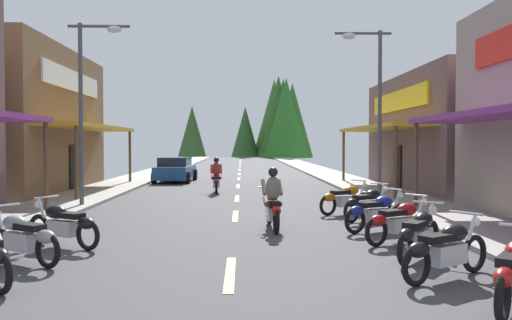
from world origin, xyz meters
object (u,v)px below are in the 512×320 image
object	(u,v)px
motorcycle_parked_right_5	(368,203)
motorcycle_parked_left_3	(64,224)
motorcycle_parked_right_1	(446,249)
parked_car_curbside	(175,170)
motorcycle_parked_right_6	(346,198)
rider_cruising_trailing	(216,178)
rider_cruising_lead	(273,204)
motorcycle_parked_right_3	(400,221)
streetlamp_right	(372,91)
motorcycle_parked_left_2	(22,237)
motorcycle_parked_right_2	(419,233)
motorcycle_parked_right_4	(377,212)
streetlamp_left	(90,88)

from	to	relation	value
motorcycle_parked_right_5	motorcycle_parked_left_3	world-z (taller)	same
motorcycle_parked_right_1	parked_car_curbside	bearing A→B (deg)	74.23
motorcycle_parked_right_6	rider_cruising_trailing	distance (m)	8.38
rider_cruising_lead	motorcycle_parked_right_3	bearing A→B (deg)	-129.56
streetlamp_right	motorcycle_parked_left_2	xyz separation A→B (m)	(-8.64, -9.55, -3.57)
rider_cruising_lead	rider_cruising_trailing	world-z (taller)	same
motorcycle_parked_right_2	motorcycle_parked_left_2	bearing A→B (deg)	128.47
motorcycle_parked_right_4	rider_cruising_trailing	size ratio (longest dim) A/B	0.88
motorcycle_parked_right_4	motorcycle_parked_left_2	xyz separation A→B (m)	(-7.26, -3.31, 0.00)
motorcycle_parked_right_1	motorcycle_parked_left_3	bearing A→B (deg)	124.39
streetlamp_left	motorcycle_parked_right_5	distance (m)	9.85
parked_car_curbside	motorcycle_parked_left_3	bearing A→B (deg)	-177.33
streetlamp_right	motorcycle_parked_right_5	bearing A→B (deg)	-104.86
motorcycle_parked_right_2	parked_car_curbside	xyz separation A→B (m)	(-7.09, 20.45, 0.20)
streetlamp_right	motorcycle_parked_left_3	distance (m)	12.17
motorcycle_parked_right_2	motorcycle_parked_right_4	xyz separation A→B (m)	(0.02, 3.16, 0.00)
rider_cruising_lead	rider_cruising_trailing	distance (m)	10.19
motorcycle_parked_right_4	motorcycle_parked_left_3	bearing A→B (deg)	163.79
motorcycle_parked_right_2	motorcycle_parked_left_2	world-z (taller)	same
motorcycle_parked_left_3	motorcycle_parked_right_2	bearing A→B (deg)	-158.93
motorcycle_parked_right_1	rider_cruising_trailing	bearing A→B (deg)	72.65
rider_cruising_trailing	motorcycle_parked_right_3	bearing A→B (deg)	-162.26
motorcycle_parked_right_5	motorcycle_parked_right_6	world-z (taller)	same
motorcycle_parked_right_4	motorcycle_parked_right_6	bearing A→B (deg)	61.88
motorcycle_parked_right_1	streetlamp_right	bearing A→B (deg)	48.72
motorcycle_parked_right_1	parked_car_curbside	xyz separation A→B (m)	(-7.03, 21.90, 0.20)
motorcycle_parked_right_5	rider_cruising_trailing	bearing A→B (deg)	78.84
motorcycle_parked_right_3	parked_car_curbside	bearing A→B (deg)	78.44
motorcycle_parked_left_2	rider_cruising_trailing	bearing A→B (deg)	-67.25
motorcycle_parked_right_2	parked_car_curbside	size ratio (longest dim) A/B	0.40
motorcycle_parked_right_3	streetlamp_right	bearing A→B (deg)	48.14
motorcycle_parked_left_3	parked_car_curbside	xyz separation A→B (m)	(-0.08, 19.09, 0.20)
motorcycle_parked_right_3	motorcycle_parked_right_6	size ratio (longest dim) A/B	0.99
motorcycle_parked_right_2	motorcycle_parked_right_5	xyz separation A→B (m)	(0.24, 4.98, 0.00)
streetlamp_right	motorcycle_parked_right_6	size ratio (longest dim) A/B	3.34
motorcycle_parked_left_3	rider_cruising_trailing	xyz separation A→B (m)	(2.59, 12.18, 0.17)
motorcycle_parked_right_4	motorcycle_parked_left_2	size ratio (longest dim) A/B	1.04
motorcycle_parked_right_2	motorcycle_parked_right_3	xyz separation A→B (m)	(0.12, 1.60, 0.00)
motorcycle_parked_right_4	motorcycle_parked_left_3	size ratio (longest dim) A/B	1.01
motorcycle_parked_right_3	rider_cruising_trailing	distance (m)	12.77
streetlamp_left	motorcycle_parked_right_4	bearing A→B (deg)	-30.84
motorcycle_parked_right_6	motorcycle_parked_left_2	world-z (taller)	same
streetlamp_left	motorcycle_parked_left_3	xyz separation A→B (m)	(1.38, -6.82, -3.53)
motorcycle_parked_right_3	motorcycle_parked_right_2	bearing A→B (deg)	-126.86
streetlamp_right	motorcycle_parked_left_3	bearing A→B (deg)	-136.31
parked_car_curbside	streetlamp_right	bearing A→B (deg)	-140.02
streetlamp_right	rider_cruising_trailing	bearing A→B (deg)	144.60
motorcycle_parked_left_2	rider_cruising_lead	distance (m)	5.98
motorcycle_parked_right_5	rider_cruising_trailing	xyz separation A→B (m)	(-4.66, 8.56, 0.17)
motorcycle_parked_left_3	rider_cruising_trailing	bearing A→B (deg)	-69.96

